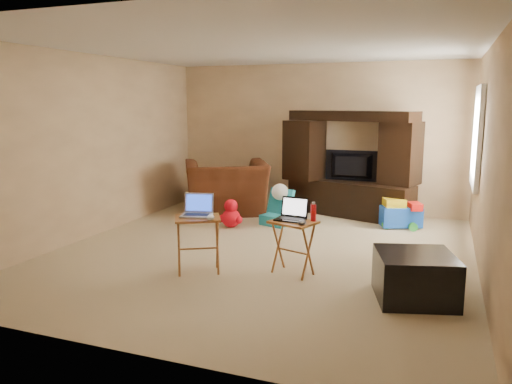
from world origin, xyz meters
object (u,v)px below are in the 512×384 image
at_px(recliner, 226,188).
at_px(tray_table_left, 198,245).
at_px(water_bottle, 313,213).
at_px(plush_toy, 231,213).
at_px(child_rocker, 277,207).
at_px(entertainment_center, 350,164).
at_px(mouse_left, 211,218).
at_px(ottoman, 415,277).
at_px(television, 351,166).
at_px(laptop_left, 196,206).
at_px(laptop_right, 290,209).
at_px(tray_table_right, 293,248).
at_px(push_toy, 401,213).
at_px(mouse_right, 302,222).

bearing_deg(recliner, tray_table_left, 79.15).
xyz_separation_m(recliner, water_bottle, (2.13, -2.48, 0.25)).
height_order(plush_toy, tray_table_left, tray_table_left).
relative_size(child_rocker, water_bottle, 3.01).
bearing_deg(recliner, entertainment_center, 165.85).
relative_size(tray_table_left, mouse_left, 4.92).
bearing_deg(entertainment_center, ottoman, -51.68).
xyz_separation_m(recliner, child_rocker, (1.07, -0.49, -0.16)).
relative_size(television, laptop_left, 2.67).
height_order(ottoman, laptop_right, laptop_right).
xyz_separation_m(recliner, laptop_right, (1.89, -2.54, 0.28)).
xyz_separation_m(tray_table_left, tray_table_right, (0.99, 0.32, -0.02)).
bearing_deg(push_toy, mouse_right, -127.84).
xyz_separation_m(ottoman, mouse_left, (-2.08, -0.10, 0.43)).
distance_m(push_toy, laptop_right, 2.75).
height_order(tray_table_right, water_bottle, water_bottle).
relative_size(push_toy, mouse_right, 4.94).
distance_m(television, laptop_right, 3.10).
height_order(entertainment_center, mouse_left, entertainment_center).
distance_m(ottoman, tray_table_left, 2.27).
bearing_deg(plush_toy, laptop_left, -77.28).
height_order(tray_table_left, mouse_right, mouse_right).
height_order(laptop_right, mouse_left, laptop_right).
xyz_separation_m(recliner, plush_toy, (0.48, -0.90, -0.22)).
xyz_separation_m(push_toy, tray_table_left, (-1.91, -2.87, 0.09)).
bearing_deg(water_bottle, laptop_right, -165.89).
height_order(ottoman, tray_table_left, tray_table_left).
bearing_deg(entertainment_center, tray_table_right, -72.72).
xyz_separation_m(plush_toy, mouse_left, (0.66, -2.05, 0.43)).
relative_size(push_toy, tray_table_right, 1.00).
bearing_deg(entertainment_center, water_bottle, -68.97).
relative_size(push_toy, tray_table_left, 0.95).
bearing_deg(recliner, mouse_right, 98.52).
bearing_deg(mouse_right, entertainment_center, 91.40).
bearing_deg(water_bottle, mouse_right, -108.96).
relative_size(television, ottoman, 1.25).
distance_m(plush_toy, ottoman, 3.36).
xyz_separation_m(television, child_rocker, (-0.91, -1.05, -0.55)).
height_order(plush_toy, laptop_left, laptop_left).
height_order(push_toy, laptop_left, laptop_left).
xyz_separation_m(plush_toy, tray_table_right, (1.46, -1.66, 0.08)).
distance_m(entertainment_center, mouse_left, 3.58).
bearing_deg(push_toy, laptop_right, -132.14).
bearing_deg(push_toy, television, 125.67).
bearing_deg(mouse_left, plush_toy, 107.86).
height_order(recliner, ottoman, recliner).
xyz_separation_m(recliner, push_toy, (2.86, -0.01, -0.21)).
distance_m(recliner, child_rocker, 1.19).
distance_m(tray_table_right, laptop_right, 0.42).
bearing_deg(entertainment_center, push_toy, -13.45).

